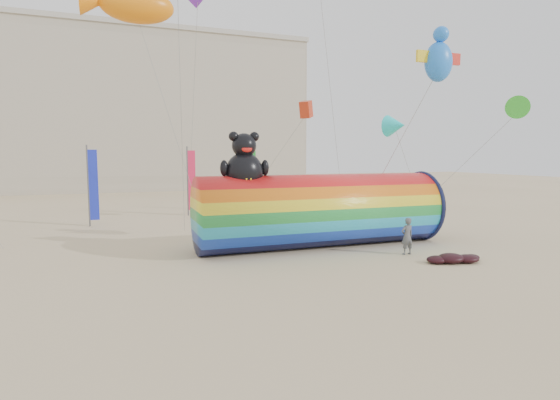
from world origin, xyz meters
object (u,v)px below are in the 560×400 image
object	(u,v)px
kite_handler	(407,236)
fabric_bundle	(454,258)
hotel_building	(75,111)
windsock_assembly	(320,209)

from	to	relation	value
kite_handler	fabric_bundle	world-z (taller)	kite_handler
fabric_bundle	hotel_building	bearing A→B (deg)	110.55
hotel_building	windsock_assembly	world-z (taller)	hotel_building
hotel_building	fabric_bundle	bearing A→B (deg)	-69.45
kite_handler	fabric_bundle	xyz separation A→B (m)	(0.98, -1.94, -0.68)
hotel_building	fabric_bundle	xyz separation A→B (m)	(18.56, -49.49, -10.14)
windsock_assembly	kite_handler	size ratio (longest dim) A/B	7.28
windsock_assembly	fabric_bundle	world-z (taller)	windsock_assembly
hotel_building	kite_handler	xyz separation A→B (m)	(17.57, -47.54, -9.46)
hotel_building	kite_handler	distance (m)	51.56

